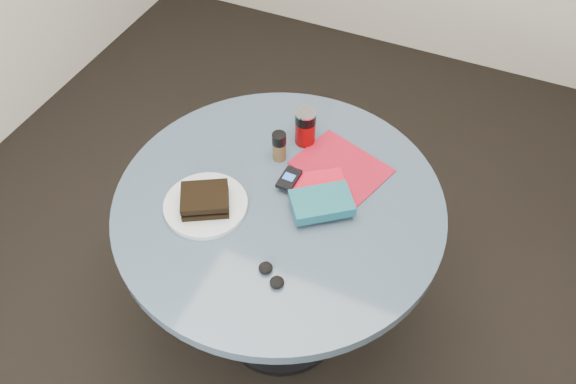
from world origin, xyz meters
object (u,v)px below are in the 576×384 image
at_px(plate, 206,205).
at_px(pepper_grinder, 279,146).
at_px(mp3_player, 289,179).
at_px(headphones, 271,275).
at_px(soda_can, 305,127).
at_px(magazine, 341,167).
at_px(red_book, 317,186).
at_px(sandwich, 205,200).
at_px(table, 280,232).
at_px(novel, 322,203).

xyz_separation_m(plate, pepper_grinder, (0.12, 0.27, 0.04)).
distance_m(plate, mp3_player, 0.26).
bearing_deg(headphones, pepper_grinder, 111.80).
distance_m(soda_can, pepper_grinder, 0.11).
height_order(soda_can, mp3_player, soda_can).
xyz_separation_m(magazine, red_book, (-0.04, -0.11, 0.01)).
height_order(soda_can, headphones, soda_can).
bearing_deg(magazine, pepper_grinder, -149.51).
relative_size(plate, mp3_player, 2.77).
height_order(sandwich, magazine, sandwich).
height_order(table, red_book, red_book).
relative_size(novel, mp3_player, 1.96).
bearing_deg(plate, headphones, -26.80).
bearing_deg(plate, mp3_player, 43.64).
height_order(pepper_grinder, headphones, pepper_grinder).
xyz_separation_m(plate, soda_can, (0.16, 0.38, 0.06)).
xyz_separation_m(pepper_grinder, mp3_player, (0.07, -0.09, -0.03)).
bearing_deg(plate, soda_can, 66.83).
relative_size(sandwich, soda_can, 1.39).
xyz_separation_m(plate, red_book, (0.28, 0.20, 0.00)).
distance_m(plate, soda_can, 0.41).
height_order(red_book, mp3_player, mp3_player).
distance_m(magazine, red_book, 0.12).
xyz_separation_m(magazine, headphones, (-0.03, -0.46, 0.01)).
xyz_separation_m(mp3_player, headphones, (0.09, -0.32, -0.02)).
relative_size(red_book, novel, 0.99).
distance_m(soda_can, headphones, 0.53).
bearing_deg(pepper_grinder, novel, -35.97).
xyz_separation_m(table, headphones, (0.09, -0.25, 0.17)).
height_order(magazine, red_book, red_book).
bearing_deg(soda_can, sandwich, -112.28).
relative_size(sandwich, mp3_player, 1.96).
relative_size(table, sandwich, 5.68).
bearing_deg(sandwich, plate, 129.39).
bearing_deg(magazine, table, -103.26).
xyz_separation_m(novel, mp3_player, (-0.13, 0.06, -0.01)).
height_order(pepper_grinder, novel, pepper_grinder).
relative_size(plate, sandwich, 1.42).
xyz_separation_m(sandwich, pepper_grinder, (0.11, 0.28, 0.01)).
relative_size(pepper_grinder, novel, 0.58).
bearing_deg(pepper_grinder, red_book, -24.39).
bearing_deg(novel, mp3_player, 119.78).
distance_m(table, soda_can, 0.35).
relative_size(magazine, mp3_player, 3.05).
bearing_deg(pepper_grinder, mp3_player, -50.84).
height_order(sandwich, red_book, sandwich).
distance_m(red_book, mp3_player, 0.09).
distance_m(pepper_grinder, novel, 0.25).
distance_m(table, sandwich, 0.30).
bearing_deg(novel, headphones, -134.66).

